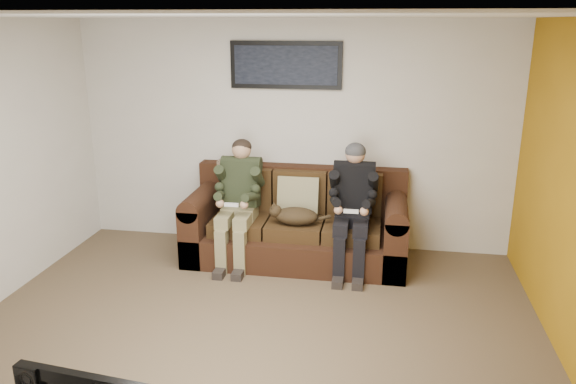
% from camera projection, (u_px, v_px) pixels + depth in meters
% --- Properties ---
extents(floor, '(5.00, 5.00, 0.00)m').
position_uv_depth(floor, '(249.00, 341.00, 4.70)').
color(floor, brown).
rests_on(floor, ground).
extents(ceiling, '(5.00, 5.00, 0.00)m').
position_uv_depth(ceiling, '(241.00, 16.00, 3.94)').
color(ceiling, silver).
rests_on(ceiling, ground).
extents(wall_back, '(5.00, 0.00, 5.00)m').
position_uv_depth(wall_back, '(293.00, 136.00, 6.44)').
color(wall_back, beige).
rests_on(wall_back, ground).
extents(wall_front, '(5.00, 0.00, 5.00)m').
position_uv_depth(wall_front, '(108.00, 358.00, 2.20)').
color(wall_front, beige).
rests_on(wall_front, ground).
extents(sofa, '(2.40, 1.03, 0.98)m').
position_uv_depth(sofa, '(298.00, 225.00, 6.30)').
color(sofa, '#321A0F').
rests_on(sofa, ground).
extents(throw_pillow, '(0.46, 0.22, 0.45)m').
position_uv_depth(throw_pillow, '(298.00, 196.00, 6.25)').
color(throw_pillow, '#8F865D').
rests_on(throw_pillow, sofa).
extents(throw_blanket, '(0.49, 0.24, 0.09)m').
position_uv_depth(throw_blanket, '(240.00, 163.00, 6.53)').
color(throw_blanket, gray).
rests_on(throw_blanket, sofa).
extents(person_left, '(0.51, 0.87, 1.34)m').
position_uv_depth(person_left, '(239.00, 194.00, 6.10)').
color(person_left, '#8A7F56').
rests_on(person_left, sofa).
extents(person_right, '(0.51, 0.86, 1.34)m').
position_uv_depth(person_right, '(353.00, 200.00, 5.90)').
color(person_right, black).
rests_on(person_right, sofa).
extents(cat, '(0.66, 0.26, 0.24)m').
position_uv_depth(cat, '(294.00, 216.00, 5.98)').
color(cat, '#402F19').
rests_on(cat, sofa).
extents(framed_poster, '(1.25, 0.05, 0.52)m').
position_uv_depth(framed_poster, '(286.00, 65.00, 6.19)').
color(framed_poster, black).
rests_on(framed_poster, wall_back).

